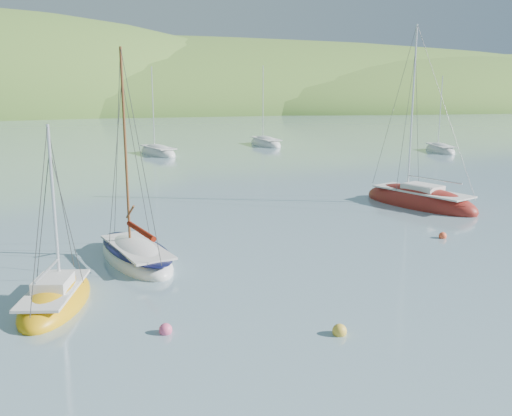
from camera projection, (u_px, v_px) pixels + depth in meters
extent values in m
plane|color=gray|center=(299.00, 317.00, 20.04)|extent=(700.00, 700.00, 0.00)
ellipsoid|color=#3F6827|center=(133.00, 108.00, 181.16)|extent=(440.00, 110.00, 44.00)
ellipsoid|color=#3F6827|center=(405.00, 106.00, 192.74)|extent=(240.00, 100.00, 34.00)
ellipsoid|color=white|center=(136.00, 258.00, 26.26)|extent=(4.29, 7.12, 1.64)
cube|color=beige|center=(137.00, 247.00, 26.02)|extent=(3.26, 5.53, 0.10)
cylinder|color=brown|center=(125.00, 148.00, 25.85)|extent=(0.12, 0.12, 8.92)
ellipsoid|color=black|center=(136.00, 248.00, 26.16)|extent=(4.22, 7.04, 0.28)
cylinder|color=maroon|center=(141.00, 231.00, 25.26)|extent=(1.16, 3.14, 0.24)
ellipsoid|color=maroon|center=(419.00, 203.00, 37.99)|extent=(6.11, 9.04, 2.36)
cube|color=beige|center=(422.00, 191.00, 37.68)|extent=(4.67, 7.01, 0.10)
cylinder|color=silver|center=(412.00, 109.00, 37.46)|extent=(0.12, 0.12, 10.72)
cube|color=beige|center=(423.00, 188.00, 37.63)|extent=(2.43, 2.84, 0.42)
cylinder|color=silver|center=(434.00, 179.00, 36.82)|extent=(1.71, 3.81, 0.09)
ellipsoid|color=#DA990B|center=(56.00, 302.00, 21.10)|extent=(3.21, 5.78, 1.49)
cube|color=beige|center=(54.00, 289.00, 20.88)|extent=(2.43, 4.49, 0.10)
cylinder|color=silver|center=(54.00, 206.00, 20.98)|extent=(0.12, 0.12, 6.00)
cube|color=beige|center=(53.00, 283.00, 20.83)|extent=(1.46, 1.73, 0.42)
cylinder|color=silver|center=(47.00, 271.00, 20.15)|extent=(0.62, 2.58, 0.09)
ellipsoid|color=white|center=(158.00, 153.00, 64.52)|extent=(4.94, 7.88, 2.03)
cube|color=beige|center=(158.00, 147.00, 64.24)|extent=(3.77, 6.12, 0.10)
cylinder|color=silver|center=(153.00, 107.00, 64.13)|extent=(0.12, 0.12, 8.92)
ellipsoid|color=white|center=(266.00, 144.00, 73.98)|extent=(3.67, 7.99, 2.10)
cube|color=beige|center=(266.00, 139.00, 73.68)|extent=(2.77, 6.22, 0.10)
cylinder|color=silver|center=(263.00, 102.00, 73.67)|extent=(0.12, 0.12, 9.25)
ellipsoid|color=white|center=(440.00, 151.00, 67.13)|extent=(3.46, 6.97, 1.82)
cube|color=beige|center=(441.00, 145.00, 66.86)|extent=(2.62, 5.42, 0.10)
cylinder|color=silver|center=(440.00, 111.00, 66.91)|extent=(0.12, 0.12, 8.00)
sphere|color=gold|center=(339.00, 331.00, 18.61)|extent=(0.48, 0.48, 0.48)
sphere|color=#E3517D|center=(166.00, 330.00, 18.70)|extent=(0.44, 0.44, 0.44)
sphere|color=#FE522D|center=(443.00, 236.00, 30.08)|extent=(0.41, 0.41, 0.41)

